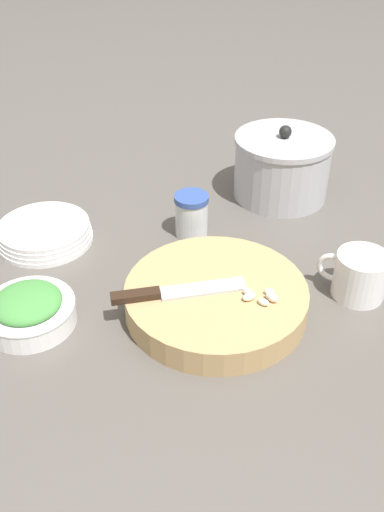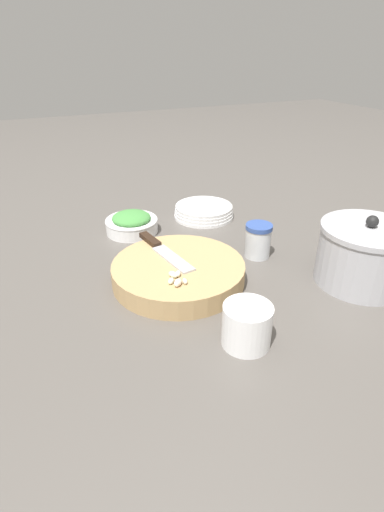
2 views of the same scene
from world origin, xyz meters
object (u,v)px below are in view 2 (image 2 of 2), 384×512
chef_knife (161,249)px  plate_stack (204,211)px  herb_bowl (132,223)px  spice_jar (258,240)px  garlic_cloves (176,279)px  stock_pot (365,255)px  coffee_mug (247,325)px  cutting_board (178,272)px

chef_knife → plate_stack: (-0.26, 0.24, -0.03)m
herb_bowl → spice_jar: 0.39m
spice_jar → plate_stack: spice_jar is taller
garlic_cloves → stock_pot: (0.11, 0.44, 0.02)m
spice_jar → plate_stack: 0.31m
plate_stack → chef_knife: bearing=-43.4°
plate_stack → spice_jar: bearing=2.6°
coffee_mug → cutting_board: bearing=-172.8°
cutting_board → plate_stack: bearing=145.6°
garlic_cloves → herb_bowl: (-0.39, 0.01, -0.03)m
herb_bowl → plate_stack: size_ratio=0.81×
spice_jar → plate_stack: bearing=-177.4°
herb_bowl → stock_pot: 0.66m
stock_pot → plate_stack: bearing=-161.8°
cutting_board → coffee_mug: 0.26m
herb_bowl → stock_pot: (0.50, 0.42, 0.04)m
cutting_board → spice_jar: bearing=97.5°
cutting_board → coffee_mug: (0.26, 0.03, 0.02)m
stock_pot → coffee_mug: bearing=-77.8°
garlic_cloves → herb_bowl: garlic_cloves is taller
coffee_mug → plate_stack: (-0.60, 0.20, -0.02)m
plate_stack → stock_pot: stock_pot is taller
cutting_board → herb_bowl: bearing=-176.3°
chef_knife → plate_stack: bearing=-142.7°
herb_bowl → plate_stack: herb_bowl is taller
chef_knife → herb_bowl: bearing=-97.6°
garlic_cloves → stock_pot: 0.45m
spice_jar → stock_pot: 0.27m
garlic_cloves → coffee_mug: (0.19, 0.07, -0.01)m
garlic_cloves → spice_jar: spice_jar is taller
spice_jar → plate_stack: (-0.30, -0.01, -0.03)m
coffee_mug → herb_bowl: bearing=-174.7°
garlic_cloves → cutting_board: bearing=154.4°
cutting_board → spice_jar: (-0.03, 0.24, 0.02)m
chef_knife → herb_bowl: size_ratio=1.47×
cutting_board → chef_knife: bearing=-170.3°
herb_bowl → coffee_mug: size_ratio=1.32×
chef_knife → coffee_mug: (0.34, 0.05, -0.01)m
garlic_cloves → plate_stack: (-0.41, 0.26, -0.04)m
herb_bowl → stock_pot: bearing=40.1°
garlic_cloves → stock_pot: stock_pot is taller
cutting_board → chef_knife: size_ratio=1.37×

